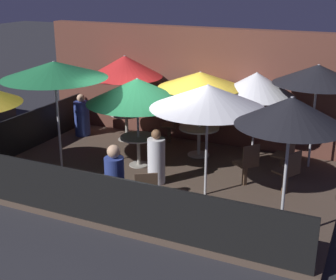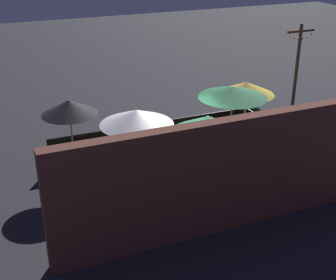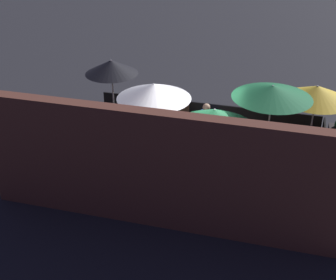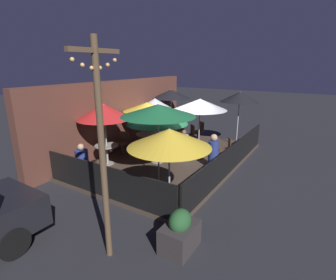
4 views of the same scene
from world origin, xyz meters
name	(u,v)px [view 3 (image 3 of 4)]	position (x,y,z in m)	size (l,w,h in m)	color
ground_plane	(190,168)	(0.00, 0.00, 0.00)	(60.00, 60.00, 0.00)	#26262B
patio_deck	(191,167)	(0.00, 0.00, 0.06)	(7.56, 4.90, 0.12)	#47382D
building_wall	(167,172)	(0.00, 2.68, 1.53)	(9.16, 0.36, 3.07)	brown
fence_front	(207,116)	(0.00, -2.40, 0.59)	(7.36, 0.05, 0.95)	black
fence_side_left	(324,169)	(-3.73, 0.00, 0.59)	(0.05, 4.70, 0.95)	black
patio_umbrella_0	(214,118)	(-0.68, 0.29, 1.89)	(2.29, 2.29, 2.05)	#B2B2B7
patio_umbrella_1	(166,130)	(0.34, 1.48, 2.00)	(2.00, 2.00, 2.07)	#B2B2B7
patio_umbrella_2	(252,143)	(-1.84, 1.76, 2.10)	(1.94, 1.94, 2.26)	#B2B2B7
patio_umbrella_3	(111,67)	(3.00, -1.61, 2.34)	(1.71, 1.71, 2.45)	#B2B2B7
patio_umbrella_4	(115,134)	(1.56, 1.91, 1.92)	(1.83, 1.83, 2.08)	#B2B2B7
patio_umbrella_5	(154,91)	(1.27, -0.52, 2.14)	(2.21, 2.21, 2.25)	#B2B2B7
patio_umbrella_6	(66,115)	(2.91, 1.86, 2.27)	(1.93, 1.93, 2.37)	#B2B2B7
patio_umbrella_7	(317,93)	(-3.34, -1.89, 2.03)	(2.04, 2.04, 2.14)	#B2B2B7
patio_umbrella_8	(272,92)	(-2.10, -0.73, 2.41)	(2.26, 2.26, 2.48)	#B2B2B7
dining_table_0	(212,157)	(-0.68, 0.29, 0.67)	(0.83, 0.83, 0.70)	#9E998E
dining_table_1	(166,173)	(0.34, 1.48, 0.70)	(0.98, 0.98, 0.72)	#9E998E
dining_table_2	(247,191)	(-1.84, 1.76, 0.70)	(0.86, 0.86, 0.73)	#9E998E
patio_chair_0	(184,119)	(0.67, -1.94, 0.64)	(0.55, 0.55, 0.95)	#4C3828
patio_chair_1	(101,141)	(2.75, 0.16, 0.63)	(0.54, 0.54, 0.94)	#4C3828
patio_chair_2	(198,193)	(-0.64, 2.03, 0.63)	(0.48, 0.48, 0.93)	#4C3828
patio_chair_3	(96,158)	(2.50, 1.11, 0.62)	(0.46, 0.46, 0.92)	#4C3828
patio_chair_4	(127,145)	(1.90, 0.22, 0.64)	(0.56, 0.56, 0.94)	#4C3828
patron_0	(190,143)	(0.12, -0.41, 0.65)	(0.40, 0.40, 1.18)	silver
patron_1	(300,198)	(-3.14, 1.58, 0.62)	(0.58, 0.58, 1.16)	navy
patron_2	(206,123)	(-0.09, -1.74, 0.68)	(0.39, 0.39, 1.25)	navy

